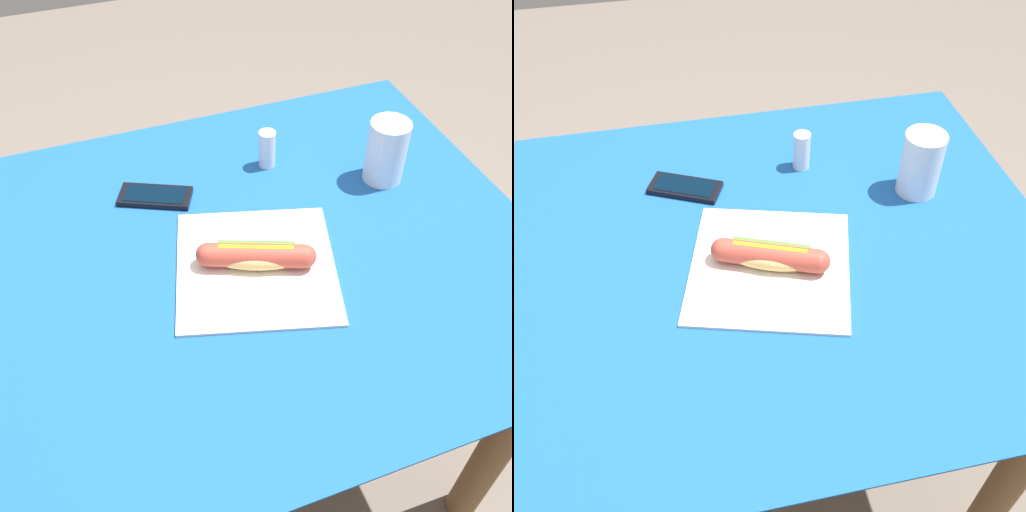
# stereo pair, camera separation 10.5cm
# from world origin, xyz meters

# --- Properties ---
(ground_plane) EXTENTS (6.00, 6.00, 0.00)m
(ground_plane) POSITION_xyz_m (0.00, 0.00, 0.00)
(ground_plane) COLOR #6B6056
(ground_plane) RESTS_ON ground
(dining_table) EXTENTS (1.23, 0.92, 0.74)m
(dining_table) POSITION_xyz_m (0.00, 0.00, 0.62)
(dining_table) COLOR brown
(dining_table) RESTS_ON ground
(paper_wrapper) EXTENTS (0.35, 0.36, 0.01)m
(paper_wrapper) POSITION_xyz_m (0.07, -0.04, 0.75)
(paper_wrapper) COLOR silver
(paper_wrapper) RESTS_ON dining_table
(hot_dog) EXTENTS (0.20, 0.11, 0.05)m
(hot_dog) POSITION_xyz_m (0.07, -0.04, 0.77)
(hot_dog) COLOR #DBB26B
(hot_dog) RESTS_ON paper_wrapper
(cell_phone) EXTENTS (0.16, 0.12, 0.01)m
(cell_phone) POSITION_xyz_m (-0.06, 0.21, 0.75)
(cell_phone) COLOR black
(cell_phone) RESTS_ON dining_table
(drinking_cup) EXTENTS (0.08, 0.08, 0.13)m
(drinking_cup) POSITION_xyz_m (0.40, 0.11, 0.81)
(drinking_cup) COLOR white
(drinking_cup) RESTS_ON dining_table
(salt_shaker) EXTENTS (0.04, 0.04, 0.08)m
(salt_shaker) POSITION_xyz_m (0.19, 0.24, 0.79)
(salt_shaker) COLOR silver
(salt_shaker) RESTS_ON dining_table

